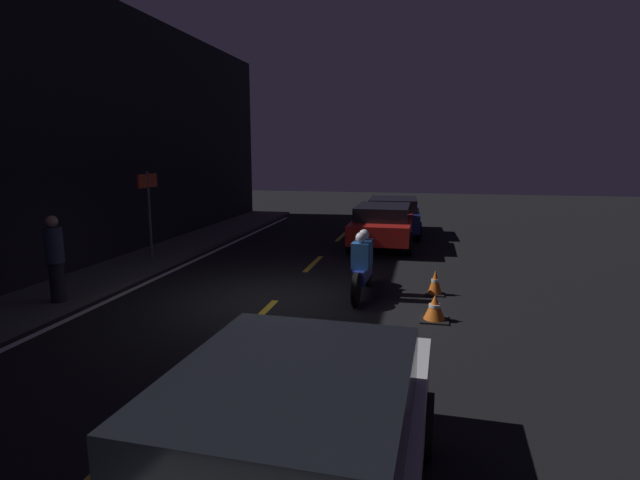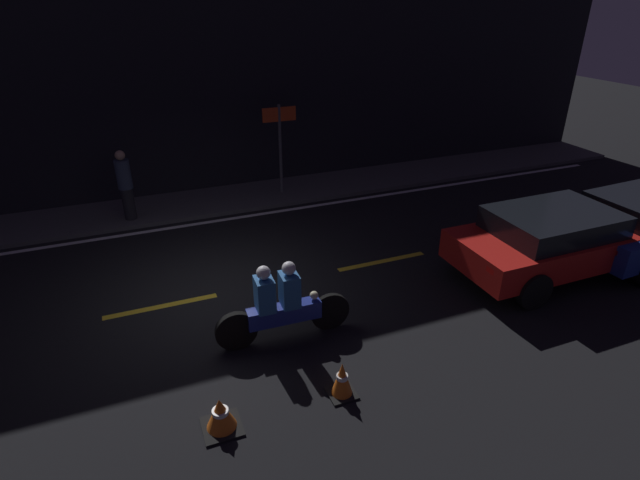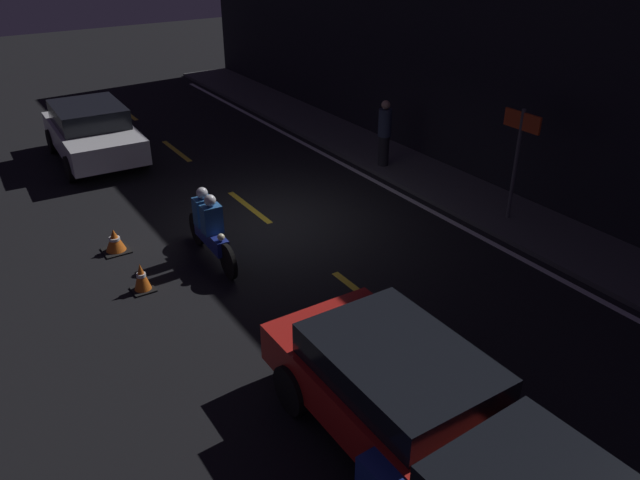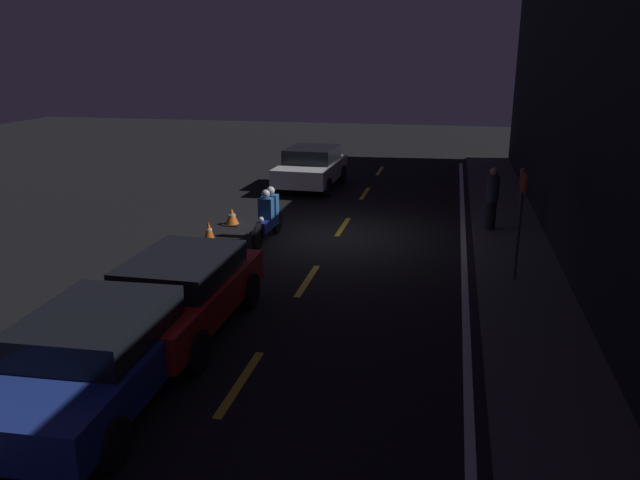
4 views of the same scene
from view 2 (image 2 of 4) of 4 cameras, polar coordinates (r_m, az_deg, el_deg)
name	(u,v)px [view 2 (image 2 of 4)]	position (r m, az deg, el deg)	size (l,w,h in m)	color
ground_plane	(216,295)	(9.60, -11.75, -6.20)	(56.00, 56.00, 0.00)	black
raised_curb	(182,206)	(13.64, -15.53, 3.80)	(28.00, 1.90, 0.10)	#424244
building_front	(158,60)	(13.85, -18.03, 18.97)	(28.00, 0.30, 7.13)	black
lane_dash_c	(161,306)	(9.54, -17.68, -7.23)	(2.00, 0.14, 0.01)	gold
lane_dash_d	(382,261)	(10.60, 7.07, -2.44)	(2.00, 0.14, 0.01)	gold
lane_dash_e	(547,228)	(13.21, 24.52, 1.30)	(2.00, 0.14, 0.01)	gold
lane_solid_kerb	(189,225)	(12.56, -14.76, 1.66)	(25.20, 0.14, 0.01)	silver
taxi_red	(556,239)	(10.85, 25.34, 0.15)	(4.25, 1.94, 1.35)	red
motorcycle	(280,305)	(7.98, -4.59, -7.40)	(2.24, 0.38, 1.41)	black
traffic_cone_near	(221,414)	(6.91, -11.30, -18.94)	(0.51, 0.51, 0.48)	black
traffic_cone_mid	(342,380)	(7.22, 2.53, -15.64)	(0.39, 0.39, 0.54)	black
pedestrian	(125,185)	(12.81, -21.36, 5.90)	(0.34, 0.34, 1.71)	black
shop_sign	(280,132)	(13.45, -4.63, 12.20)	(0.90, 0.08, 2.40)	#4C4C51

